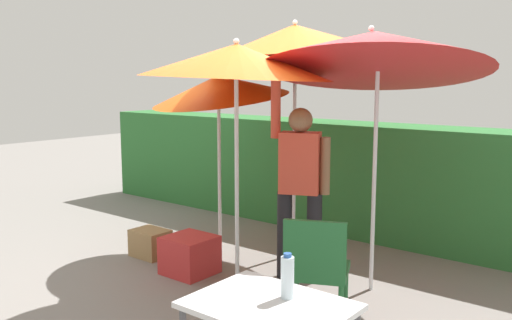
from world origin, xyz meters
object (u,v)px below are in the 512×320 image
at_px(umbrella_yellow, 295,42).
at_px(crate_cardboard, 150,243).
at_px(cooler_box, 190,255).
at_px(bottle_water, 287,277).
at_px(umbrella_rainbow, 220,88).
at_px(person_vendor, 300,181).
at_px(umbrella_orange, 375,51).
at_px(umbrella_navy, 236,61).
at_px(folding_table, 269,320).
at_px(chair_plastic, 317,267).

height_order(umbrella_yellow, crate_cardboard, umbrella_yellow).
relative_size(cooler_box, crate_cardboard, 1.16).
bearing_deg(bottle_water, umbrella_rainbow, 138.52).
bearing_deg(person_vendor, umbrella_orange, 14.04).
distance_m(umbrella_navy, bottle_water, 2.25).
relative_size(umbrella_navy, folding_table, 2.74).
height_order(umbrella_yellow, cooler_box, umbrella_yellow).
relative_size(crate_cardboard, folding_table, 0.48).
distance_m(umbrella_navy, chair_plastic, 1.80).
distance_m(umbrella_navy, person_vendor, 1.25).
height_order(umbrella_yellow, bottle_water, umbrella_yellow).
relative_size(umbrella_yellow, umbrella_navy, 1.12).
bearing_deg(folding_table, umbrella_navy, 135.19).
height_order(umbrella_navy, folding_table, umbrella_navy).
height_order(umbrella_navy, cooler_box, umbrella_navy).
bearing_deg(cooler_box, folding_table, -35.32).
distance_m(umbrella_rainbow, umbrella_orange, 1.80).
distance_m(umbrella_orange, person_vendor, 1.32).
distance_m(umbrella_yellow, folding_table, 3.39).
bearing_deg(umbrella_navy, folding_table, -44.81).
xyz_separation_m(umbrella_rainbow, folding_table, (2.31, -2.18, -1.12)).
bearing_deg(folding_table, umbrella_yellow, 122.27).
xyz_separation_m(umbrella_yellow, cooler_box, (-0.46, -1.08, -2.04)).
relative_size(umbrella_rainbow, folding_table, 2.52).
distance_m(umbrella_yellow, person_vendor, 1.46).
bearing_deg(umbrella_rainbow, umbrella_orange, -0.66).
height_order(umbrella_rainbow, cooler_box, umbrella_rainbow).
bearing_deg(umbrella_orange, umbrella_rainbow, 179.34).
distance_m(umbrella_navy, cooler_box, 1.93).
bearing_deg(person_vendor, chair_plastic, -49.64).
height_order(umbrella_yellow, chair_plastic, umbrella_yellow).
xyz_separation_m(umbrella_orange, person_vendor, (-0.63, -0.16, -1.15)).
relative_size(umbrella_yellow, bottle_water, 10.26).
height_order(umbrella_orange, bottle_water, umbrella_orange).
height_order(umbrella_rainbow, bottle_water, umbrella_rainbow).
xyz_separation_m(chair_plastic, folding_table, (0.43, -1.13, 0.13)).
distance_m(umbrella_yellow, cooler_box, 2.36).
xyz_separation_m(umbrella_rainbow, umbrella_yellow, (0.71, 0.36, 0.46)).
bearing_deg(umbrella_yellow, person_vendor, -50.86).
height_order(chair_plastic, cooler_box, chair_plastic).
relative_size(person_vendor, bottle_water, 7.83).
bearing_deg(bottle_water, umbrella_navy, 138.22).
xyz_separation_m(folding_table, bottle_water, (0.03, 0.11, 0.20)).
distance_m(umbrella_rainbow, cooler_box, 1.76).
distance_m(chair_plastic, cooler_box, 1.70).
xyz_separation_m(umbrella_orange, chair_plastic, (0.11, -1.03, -1.57)).
bearing_deg(person_vendor, cooler_box, -148.84).
bearing_deg(umbrella_orange, cooler_box, -155.38).
bearing_deg(bottle_water, cooler_box, 147.20).
distance_m(umbrella_orange, bottle_water, 2.46).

